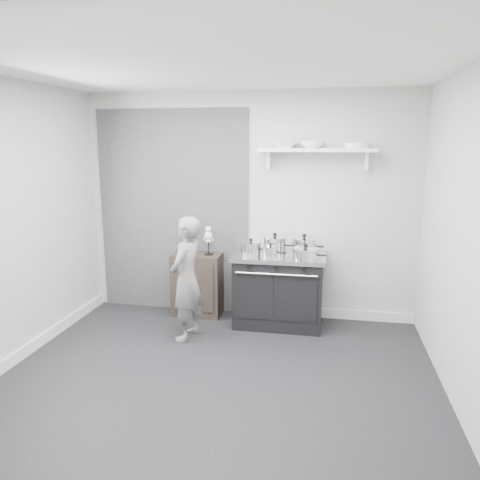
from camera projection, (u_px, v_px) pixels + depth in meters
name	position (u px, v px, depth m)	size (l,w,h in m)	color
ground	(214.00, 382.00, 4.19)	(4.00, 4.00, 0.00)	black
room_shell	(206.00, 198.00, 4.01)	(4.02, 3.62, 2.71)	#A1A19F
wall_shelf	(317.00, 151.00, 5.24)	(1.30, 0.26, 0.24)	white
stove	(279.00, 289.00, 5.44)	(1.06, 0.66, 0.85)	black
side_cabinet	(197.00, 284.00, 5.77)	(0.59, 0.35, 0.77)	black
child	(187.00, 279.00, 5.01)	(0.49, 0.32, 1.35)	slate
pot_front_left	(251.00, 248.00, 5.31)	(0.32, 0.24, 0.19)	silver
pot_back_left	(275.00, 244.00, 5.44)	(0.36, 0.27, 0.23)	silver
pot_back_right	(304.00, 245.00, 5.41)	(0.37, 0.28, 0.22)	silver
pot_front_right	(305.00, 254.00, 5.09)	(0.36, 0.28, 0.18)	silver
pot_front_center	(270.00, 252.00, 5.20)	(0.27, 0.19, 0.16)	silver
skeleton_full	(186.00, 234.00, 5.66)	(0.14, 0.09, 0.50)	silver
skeleton_torso	(208.00, 238.00, 5.62)	(0.11, 0.07, 0.40)	silver
bowl_large	(285.00, 145.00, 5.29)	(0.28, 0.28, 0.07)	white
bowl_small	(312.00, 144.00, 5.23)	(0.26, 0.26, 0.08)	white
plate_stack	(357.00, 146.00, 5.14)	(0.27, 0.27, 0.06)	white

